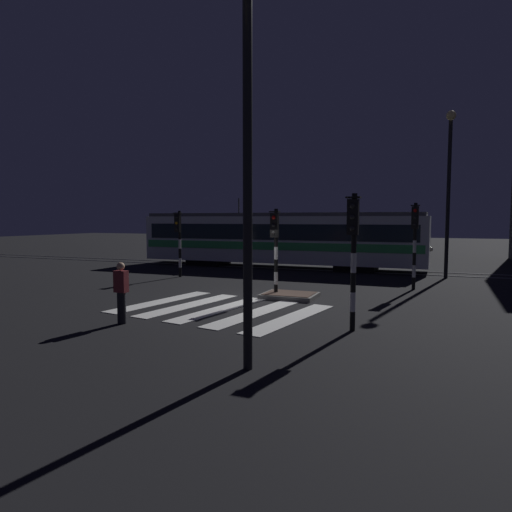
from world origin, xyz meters
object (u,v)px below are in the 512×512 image
at_px(traffic_light_median_centre, 275,239).
at_px(tram, 278,238).
at_px(street_lamp_near_kerb, 242,128).
at_px(pedestrian_waiting_at_kerb, 121,292).
at_px(traffic_light_corner_far_right, 415,233).
at_px(street_lamp_trackside_right, 449,176).
at_px(traffic_light_corner_far_left, 179,233).
at_px(traffic_light_corner_near_right, 353,241).

relative_size(traffic_light_median_centre, tram, 0.19).
distance_m(street_lamp_near_kerb, pedestrian_waiting_at_kerb, 6.50).
relative_size(traffic_light_corner_far_right, street_lamp_trackside_right, 0.45).
relative_size(traffic_light_corner_far_left, tram, 0.19).
height_order(traffic_light_median_centre, street_lamp_trackside_right, street_lamp_trackside_right).
height_order(traffic_light_corner_far_right, tram, tram).
bearing_deg(street_lamp_near_kerb, street_lamp_trackside_right, 77.52).
relative_size(traffic_light_corner_near_right, street_lamp_trackside_right, 0.45).
height_order(traffic_light_median_centre, pedestrian_waiting_at_kerb, traffic_light_median_centre).
height_order(traffic_light_corner_far_left, tram, tram).
bearing_deg(traffic_light_corner_far_left, traffic_light_median_centre, -30.08).
bearing_deg(traffic_light_corner_near_right, street_lamp_trackside_right, 79.45).
xyz_separation_m(traffic_light_corner_near_right, pedestrian_waiting_at_kerb, (-6.08, -1.51, -1.46)).
height_order(traffic_light_corner_near_right, traffic_light_median_centre, traffic_light_corner_near_right).
bearing_deg(tram, traffic_light_median_centre, -71.00).
relative_size(traffic_light_median_centre, pedestrian_waiting_at_kerb, 1.91).
distance_m(street_lamp_trackside_right, pedestrian_waiting_at_kerb, 16.58).
relative_size(traffic_light_corner_far_left, traffic_light_median_centre, 1.01).
xyz_separation_m(traffic_light_corner_far_right, street_lamp_trackside_right, (1.24, 4.29, 2.58)).
bearing_deg(pedestrian_waiting_at_kerb, traffic_light_corner_near_right, 13.98).
xyz_separation_m(traffic_light_median_centre, tram, (-3.41, 9.89, -0.41)).
bearing_deg(traffic_light_corner_near_right, pedestrian_waiting_at_kerb, -166.02).
distance_m(traffic_light_corner_far_left, traffic_light_corner_far_right, 11.09).
relative_size(traffic_light_corner_near_right, street_lamp_near_kerb, 0.50).
bearing_deg(street_lamp_trackside_right, tram, 168.88).
distance_m(traffic_light_corner_far_left, street_lamp_near_kerb, 14.93).
relative_size(traffic_light_median_centre, street_lamp_near_kerb, 0.46).
xyz_separation_m(traffic_light_corner_far_left, traffic_light_corner_near_right, (10.04, -7.89, 0.17)).
xyz_separation_m(traffic_light_median_centre, street_lamp_near_kerb, (2.30, -8.15, 2.39)).
distance_m(traffic_light_corner_far_left, tram, 6.88).
height_order(traffic_light_corner_far_right, street_lamp_trackside_right, street_lamp_trackside_right).
bearing_deg(street_lamp_trackside_right, traffic_light_median_centre, -126.12).
relative_size(traffic_light_corner_far_right, traffic_light_corner_near_right, 1.00).
distance_m(traffic_light_corner_far_left, traffic_light_median_centre, 7.44).
xyz_separation_m(traffic_light_corner_near_right, street_lamp_near_kerb, (-1.31, -3.99, 2.20)).
relative_size(traffic_light_corner_near_right, traffic_light_median_centre, 1.08).
bearing_deg(street_lamp_trackside_right, traffic_light_corner_far_right, -106.07).
height_order(traffic_light_corner_near_right, street_lamp_near_kerb, street_lamp_near_kerb).
bearing_deg(traffic_light_median_centre, tram, 109.00).
bearing_deg(traffic_light_median_centre, traffic_light_corner_far_right, 39.07).
bearing_deg(tram, street_lamp_near_kerb, -72.46).
height_order(traffic_light_corner_far_left, pedestrian_waiting_at_kerb, traffic_light_corner_far_left).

